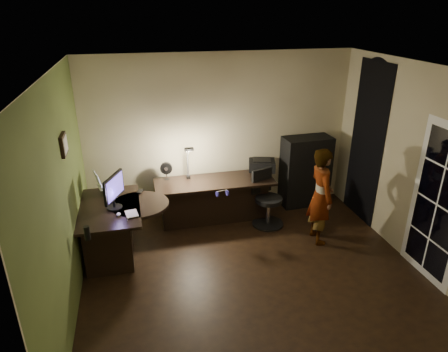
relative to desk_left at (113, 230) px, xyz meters
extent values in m
cube|color=black|center=(1.83, -0.87, -0.39)|extent=(4.50, 4.00, 0.01)
cube|color=silver|center=(1.83, -0.87, 2.32)|extent=(4.50, 4.00, 0.01)
cube|color=tan|center=(1.83, 1.13, 0.96)|extent=(4.50, 0.01, 2.70)
cube|color=tan|center=(1.83, -2.88, 0.96)|extent=(4.50, 0.01, 2.70)
cube|color=tan|center=(-0.42, -0.87, 0.96)|extent=(0.01, 4.00, 2.70)
cube|color=tan|center=(4.08, -0.87, 0.96)|extent=(0.01, 4.00, 2.70)
cube|color=#4D5E29|center=(-0.41, -0.87, 0.96)|extent=(0.00, 4.00, 2.70)
cube|color=black|center=(4.07, 0.28, 0.91)|extent=(0.01, 0.90, 2.60)
cube|color=white|center=(4.07, -1.42, 0.66)|extent=(0.02, 0.92, 2.10)
cube|color=black|center=(-0.39, -0.42, 1.46)|extent=(0.04, 0.30, 0.25)
cube|color=black|center=(0.00, 0.00, 0.00)|extent=(0.84, 1.35, 0.77)
cube|color=black|center=(1.63, 0.64, -0.02)|extent=(1.94, 0.69, 0.73)
cube|color=black|center=(3.34, 0.91, 0.24)|extent=(0.86, 0.46, 1.26)
cube|color=silver|center=(0.00, 0.45, 0.45)|extent=(0.28, 0.26, 0.10)
cube|color=silver|center=(0.00, 0.45, 0.61)|extent=(0.41, 0.40, 0.23)
cube|color=black|center=(0.07, -0.08, 0.57)|extent=(0.31, 0.53, 0.35)
ellipsoid|color=silver|center=(0.13, -0.31, 0.41)|extent=(0.07, 0.09, 0.03)
cube|color=black|center=(0.44, 0.38, 0.40)|extent=(0.11, 0.15, 0.01)
cube|color=black|center=(0.24, -0.44, 0.40)|extent=(0.02, 0.14, 0.01)
cylinder|color=black|center=(-0.22, -0.84, 0.49)|extent=(0.09, 0.09, 0.18)
cube|color=silver|center=(0.30, -0.31, 0.40)|extent=(0.18, 0.24, 0.01)
cube|color=black|center=(0.88, 0.88, 0.48)|extent=(0.21, 0.14, 0.31)
cube|color=navy|center=(1.64, 0.09, 0.38)|extent=(0.21, 0.12, 0.09)
cube|color=black|center=(2.53, 0.93, 0.43)|extent=(0.52, 0.45, 0.20)
cube|color=black|center=(1.23, 0.83, 0.66)|extent=(0.17, 0.30, 0.65)
cube|color=black|center=(2.45, 0.30, 0.07)|extent=(0.66, 0.66, 0.92)
imported|color=#D8A88C|center=(3.05, -0.30, 0.36)|extent=(0.37, 0.54, 1.49)
camera|label=1|loc=(0.45, -5.17, 2.97)|focal=32.00mm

